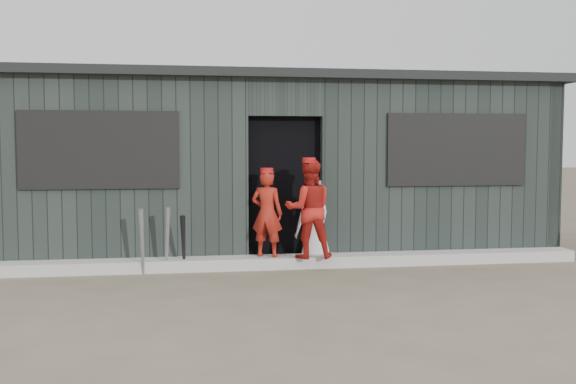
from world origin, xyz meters
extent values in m
plane|color=brown|center=(0.00, 0.00, 0.00)|extent=(80.00, 80.00, 0.00)
cube|color=#AAA9A4|center=(0.00, 1.82, 0.07)|extent=(8.00, 0.36, 0.15)
cone|color=gray|center=(-1.86, 1.58, 0.42)|extent=(0.08, 0.21, 0.84)
cone|color=gray|center=(-1.56, 1.67, 0.42)|extent=(0.12, 0.26, 0.85)
cone|color=black|center=(-1.36, 1.73, 0.37)|extent=(0.08, 0.29, 0.73)
imported|color=maroon|center=(-0.28, 1.82, 0.72)|extent=(0.49, 0.42, 1.14)
imported|color=#AC1B15|center=(0.25, 1.64, 0.79)|extent=(0.64, 0.51, 1.28)
imported|color=silver|center=(0.42, 2.06, 0.55)|extent=(0.58, 0.41, 1.11)
cube|color=black|center=(0.00, 3.50, 1.20)|extent=(7.60, 2.70, 2.20)
cube|color=#282F2C|center=(-2.25, 2.10, 1.25)|extent=(3.50, 0.20, 2.50)
cube|color=#262E2B|center=(2.25, 2.10, 1.25)|extent=(3.50, 0.20, 2.50)
cube|color=#272E2C|center=(0.00, 2.10, 2.25)|extent=(1.00, 0.20, 0.50)
cube|color=#29312E|center=(-3.90, 3.50, 1.25)|extent=(0.20, 3.00, 2.50)
cube|color=#252C2A|center=(3.90, 3.50, 1.25)|extent=(0.20, 3.00, 2.50)
cube|color=#252B29|center=(0.00, 4.90, 1.25)|extent=(8.00, 0.20, 2.50)
cube|color=black|center=(0.00, 3.50, 2.56)|extent=(8.30, 3.30, 0.12)
cube|color=black|center=(-2.40, 1.98, 1.55)|extent=(2.00, 0.04, 1.00)
cube|color=black|center=(2.40, 1.98, 1.55)|extent=(2.00, 0.04, 1.00)
cube|color=black|center=(-0.20, 2.53, 1.35)|extent=(0.21, 0.21, 0.83)
cube|color=black|center=(0.03, 2.67, 1.30)|extent=(0.27, 0.25, 0.95)
camera|label=1|loc=(-1.26, -6.46, 1.58)|focal=40.00mm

